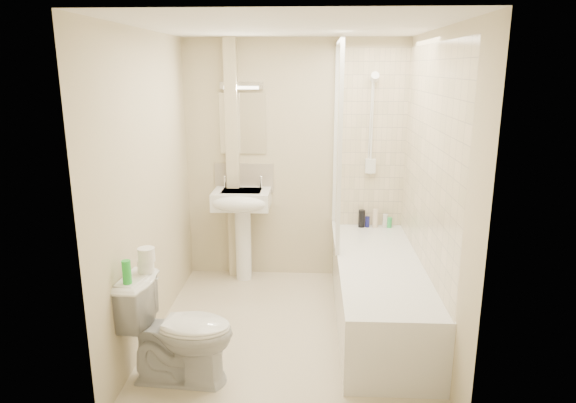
{
  "coord_description": "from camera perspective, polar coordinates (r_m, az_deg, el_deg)",
  "views": [
    {
      "loc": [
        0.18,
        -3.84,
        2.12
      ],
      "look_at": [
        -0.02,
        0.2,
        1.06
      ],
      "focal_mm": 32.0,
      "sensor_mm": 36.0,
      "label": 1
    }
  ],
  "objects": [
    {
      "name": "floor",
      "position": [
        4.39,
        0.13,
        -14.19
      ],
      "size": [
        2.5,
        2.5,
        0.0
      ],
      "primitive_type": "plane",
      "color": "beige",
      "rests_on": "ground"
    },
    {
      "name": "wall_back",
      "position": [
        5.18,
        0.8,
        4.45
      ],
      "size": [
        2.2,
        0.02,
        2.4
      ],
      "primitive_type": "cube",
      "color": "beige",
      "rests_on": "ground"
    },
    {
      "name": "wall_left",
      "position": [
        4.15,
        -15.21,
        1.36
      ],
      "size": [
        0.02,
        2.5,
        2.4
      ],
      "primitive_type": "cube",
      "color": "beige",
      "rests_on": "ground"
    },
    {
      "name": "wall_right",
      "position": [
        4.05,
        15.87,
        1.0
      ],
      "size": [
        0.02,
        2.5,
        2.4
      ],
      "primitive_type": "cube",
      "color": "beige",
      "rests_on": "ground"
    },
    {
      "name": "ceiling",
      "position": [
        3.85,
        0.15,
        18.85
      ],
      "size": [
        2.2,
        2.5,
        0.02
      ],
      "primitive_type": "cube",
      "color": "white",
      "rests_on": "wall_back"
    },
    {
      "name": "tile_back",
      "position": [
        5.16,
        9.22,
        6.76
      ],
      "size": [
        0.7,
        0.01,
        1.75
      ],
      "primitive_type": "cube",
      "color": "beige",
      "rests_on": "wall_back"
    },
    {
      "name": "tile_right",
      "position": [
        4.19,
        15.34,
        4.62
      ],
      "size": [
        0.01,
        2.1,
        1.75
      ],
      "primitive_type": "cube",
      "color": "beige",
      "rests_on": "wall_right"
    },
    {
      "name": "pipe_boxing",
      "position": [
        5.18,
        -6.12,
        4.37
      ],
      "size": [
        0.12,
        0.12,
        2.4
      ],
      "primitive_type": "cube",
      "color": "beige",
      "rests_on": "ground"
    },
    {
      "name": "splashback",
      "position": [
        5.24,
        -4.91,
        2.64
      ],
      "size": [
        0.6,
        0.02,
        0.3
      ],
      "primitive_type": "cube",
      "color": "beige",
      "rests_on": "wall_back"
    },
    {
      "name": "mirror",
      "position": [
        5.15,
        -5.05,
        8.62
      ],
      "size": [
        0.46,
        0.01,
        0.6
      ],
      "primitive_type": "cube",
      "color": "white",
      "rests_on": "wall_back"
    },
    {
      "name": "strip_light",
      "position": [
        5.11,
        -5.18,
        12.73
      ],
      "size": [
        0.42,
        0.07,
        0.07
      ],
      "primitive_type": "cube",
      "color": "silver",
      "rests_on": "wall_back"
    },
    {
      "name": "bathtub",
      "position": [
        4.47,
        10.05,
        -9.75
      ],
      "size": [
        0.7,
        2.1,
        0.55
      ],
      "color": "white",
      "rests_on": "ground"
    },
    {
      "name": "shower_screen",
      "position": [
        4.69,
        5.52,
        6.41
      ],
      "size": [
        0.04,
        0.92,
        1.8
      ],
      "color": "white",
      "rests_on": "bathtub"
    },
    {
      "name": "shower_fixture",
      "position": [
        5.1,
        9.31,
        8.03
      ],
      "size": [
        0.1,
        0.16,
        0.99
      ],
      "color": "white",
      "rests_on": "wall_back"
    },
    {
      "name": "pedestal_sink",
      "position": [
        5.09,
        -5.18,
        -0.92
      ],
      "size": [
        0.56,
        0.5,
        1.07
      ],
      "color": "white",
      "rests_on": "ground"
    },
    {
      "name": "bottle_black_b",
      "position": [
        5.24,
        8.19,
        -1.89
      ],
      "size": [
        0.07,
        0.07,
        0.18
      ],
      "primitive_type": "cylinder",
      "color": "black",
      "rests_on": "bathtub"
    },
    {
      "name": "bottle_blue",
      "position": [
        5.25,
        8.81,
        -2.24
      ],
      "size": [
        0.04,
        0.04,
        0.11
      ],
      "primitive_type": "cylinder",
      "color": "navy",
      "rests_on": "bathtub"
    },
    {
      "name": "bottle_cream",
      "position": [
        5.25,
        9.67,
        -1.85
      ],
      "size": [
        0.06,
        0.06,
        0.19
      ],
      "primitive_type": "cylinder",
      "color": "beige",
      "rests_on": "bathtub"
    },
    {
      "name": "bottle_white_b",
      "position": [
        5.27,
        10.74,
        -2.12
      ],
      "size": [
        0.05,
        0.05,
        0.14
      ],
      "primitive_type": "cylinder",
      "color": "silver",
      "rests_on": "bathtub"
    },
    {
      "name": "bottle_green",
      "position": [
        5.28,
        11.17,
        -2.3
      ],
      "size": [
        0.05,
        0.05,
        0.1
      ],
      "primitive_type": "cylinder",
      "color": "green",
      "rests_on": "bathtub"
    },
    {
      "name": "toilet",
      "position": [
        3.7,
        -11.98,
        -13.79
      ],
      "size": [
        0.54,
        0.81,
        0.76
      ],
      "primitive_type": "imported",
      "rotation": [
        0.0,
        0.0,
        1.49
      ],
      "color": "white",
      "rests_on": "ground"
    },
    {
      "name": "toilet_roll_lower",
      "position": [
        3.68,
        -15.53,
        -6.89
      ],
      "size": [
        0.11,
        0.11,
        0.09
      ],
      "primitive_type": "cylinder",
      "color": "white",
      "rests_on": "toilet"
    },
    {
      "name": "toilet_roll_upper",
      "position": [
        3.61,
        -15.47,
        -5.72
      ],
      "size": [
        0.11,
        0.11,
        0.09
      ],
      "primitive_type": "cylinder",
      "color": "white",
      "rests_on": "toilet_roll_lower"
    },
    {
      "name": "green_bottle",
      "position": [
        3.51,
        -17.48,
        -7.49
      ],
      "size": [
        0.06,
        0.06,
        0.16
      ],
      "primitive_type": "cylinder",
      "color": "green",
      "rests_on": "toilet"
    }
  ]
}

